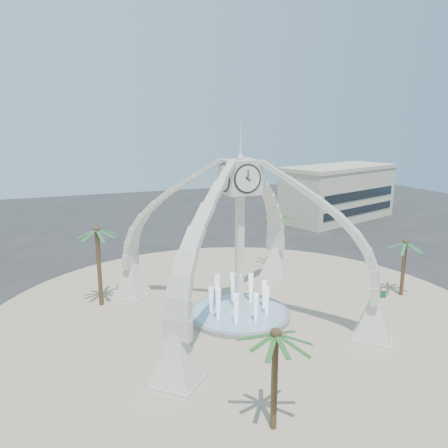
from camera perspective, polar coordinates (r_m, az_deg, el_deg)
name	(u,v)px	position (r m, az deg, el deg)	size (l,w,h in m)	color
ground	(239,317)	(35.22, 1.98, -11.99)	(140.00, 140.00, 0.00)	#282828
plaza	(239,316)	(35.21, 1.98, -11.94)	(40.00, 40.00, 0.06)	tan
clock_tower	(240,237)	(33.04, 2.06, -1.70)	(17.94, 17.94, 16.30)	beige
fountain	(239,313)	(35.10, 1.98, -11.56)	(8.00, 8.00, 3.62)	gray
building_ne	(338,193)	(72.40, 14.72, 4.00)	(21.87, 14.17, 8.60)	#B8AF8F
palm_east	(406,243)	(40.88, 22.64, -2.30)	(4.46, 4.46, 5.54)	brown
palm_west	(97,231)	(36.67, -16.28, -0.90)	(3.98, 3.98, 7.23)	brown
palm_north	(278,215)	(45.67, 7.12, 1.18)	(3.95, 3.95, 6.44)	brown
palm_south	(276,335)	(21.35, 6.76, -14.23)	(4.51, 4.51, 5.78)	brown
street_sign	(380,299)	(35.34, 19.68, -9.16)	(0.98, 0.35, 2.79)	slate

